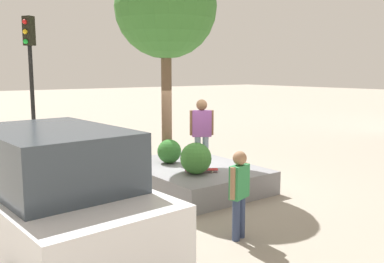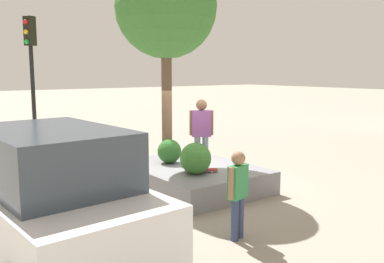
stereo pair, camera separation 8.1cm
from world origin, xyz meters
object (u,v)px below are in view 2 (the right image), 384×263
at_px(skateboard, 201,170).
at_px(bystander_watching, 238,189).
at_px(police_car, 48,197).
at_px(plaza_tree, 166,8).
at_px(planter_ledge, 192,177).
at_px(skateboarder, 201,129).
at_px(traffic_light_corner, 32,67).

relative_size(skateboard, bystander_watching, 0.48).
height_order(skateboard, police_car, police_car).
distance_m(skateboard, police_car, 4.51).
bearing_deg(plaza_tree, police_car, 126.98).
bearing_deg(bystander_watching, skateboard, -24.10).
bearing_deg(police_car, planter_ledge, -62.73).
relative_size(skateboarder, police_car, 0.35).
distance_m(police_car, traffic_light_corner, 7.23).
xyz_separation_m(planter_ledge, skateboarder, (-0.69, 0.22, 1.34)).
relative_size(planter_ledge, bystander_watching, 2.24).
bearing_deg(planter_ledge, police_car, 117.27).
bearing_deg(skateboard, planter_ledge, -18.00).
bearing_deg(planter_ledge, skateboard, 162.00).
height_order(planter_ledge, police_car, police_car).
height_order(skateboarder, traffic_light_corner, traffic_light_corner).
bearing_deg(police_car, plaza_tree, -53.02).
relative_size(police_car, bystander_watching, 2.98).
relative_size(planter_ledge, plaza_tree, 0.67).
xyz_separation_m(police_car, bystander_watching, (-0.96, -3.05, -0.18)).
height_order(plaza_tree, traffic_light_corner, plaza_tree).
height_order(skateboard, traffic_light_corner, traffic_light_corner).
bearing_deg(bystander_watching, traffic_light_corner, 9.75).
xyz_separation_m(skateboard, police_car, (-1.59, 4.19, 0.48)).
bearing_deg(skateboarder, police_car, 110.77).
bearing_deg(planter_ledge, skateboarder, 162.00).
distance_m(skateboarder, traffic_light_corner, 5.88).
distance_m(police_car, bystander_watching, 3.21).
distance_m(skateboard, skateboarder, 1.00).
xyz_separation_m(skateboard, skateboarder, (0.00, 0.00, 1.00)).
bearing_deg(bystander_watching, planter_ledge, -22.85).
xyz_separation_m(skateboarder, bystander_watching, (-2.55, 1.14, -0.70)).
relative_size(plaza_tree, skateboarder, 3.20).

